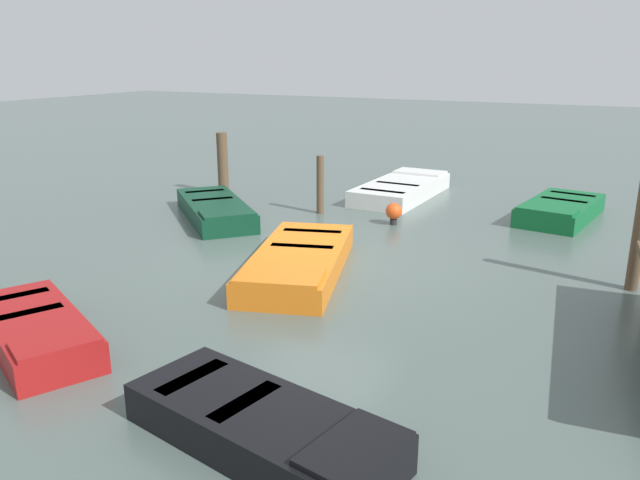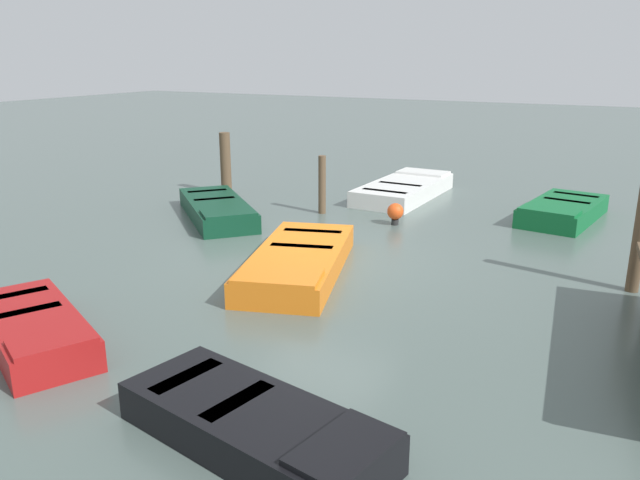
% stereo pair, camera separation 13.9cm
% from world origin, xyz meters
% --- Properties ---
extents(ground_plane, '(80.00, 80.00, 0.00)m').
position_xyz_m(ground_plane, '(0.00, 0.00, 0.00)').
color(ground_plane, '#4C5B56').
extents(rowboat_green, '(2.98, 1.70, 0.46)m').
position_xyz_m(rowboat_green, '(-5.01, 3.54, 0.22)').
color(rowboat_green, '#0F602D').
rests_on(rowboat_green, ground_plane).
extents(rowboat_orange, '(3.83, 2.40, 0.46)m').
position_xyz_m(rowboat_orange, '(0.89, 0.05, 0.22)').
color(rowboat_orange, orange).
rests_on(rowboat_orange, ground_plane).
extents(rowboat_red, '(2.08, 2.79, 0.46)m').
position_xyz_m(rowboat_red, '(4.82, -1.60, 0.22)').
color(rowboat_red, maroon).
rests_on(rowboat_red, ground_plane).
extents(rowboat_dark_green, '(3.13, 3.28, 0.46)m').
position_xyz_m(rowboat_dark_green, '(-1.49, -3.42, 0.22)').
color(rowboat_dark_green, '#0C3823').
rests_on(rowboat_dark_green, ground_plane).
extents(rowboat_black, '(1.60, 2.93, 0.46)m').
position_xyz_m(rowboat_black, '(5.33, 2.11, 0.22)').
color(rowboat_black, black).
rests_on(rowboat_black, ground_plane).
extents(rowboat_white, '(3.61, 1.59, 0.46)m').
position_xyz_m(rowboat_white, '(-5.56, -0.44, 0.22)').
color(rowboat_white, silver).
rests_on(rowboat_white, ground_plane).
extents(mooring_piling_near_left, '(0.28, 0.28, 1.62)m').
position_xyz_m(mooring_piling_near_left, '(-3.74, -4.79, 0.81)').
color(mooring_piling_near_left, brown).
rests_on(mooring_piling_near_left, ground_plane).
extents(mooring_piling_center, '(0.17, 0.17, 1.35)m').
position_xyz_m(mooring_piling_center, '(-3.02, -1.53, 0.68)').
color(mooring_piling_center, brown).
rests_on(mooring_piling_center, ground_plane).
extents(marker_buoy, '(0.36, 0.36, 0.48)m').
position_xyz_m(marker_buoy, '(-2.84, 0.36, 0.29)').
color(marker_buoy, '#262626').
rests_on(marker_buoy, ground_plane).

